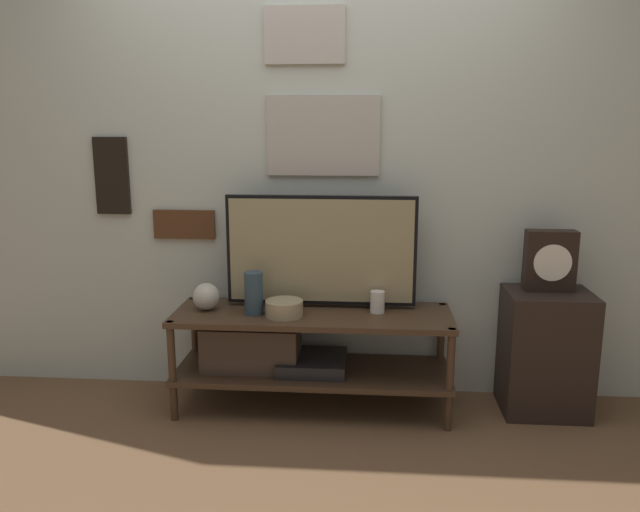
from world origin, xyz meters
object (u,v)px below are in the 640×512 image
object	(u,v)px
television	(321,251)
vase_wide_bowl	(284,308)
vase_tall_ceramic	(254,293)
mantel_clock	(550,261)
vase_round_glass	(206,297)
candle_jar	(377,302)

from	to	relation	value
television	vase_wide_bowl	bearing A→B (deg)	-134.66
vase_tall_ceramic	mantel_clock	distance (m)	1.55
vase_round_glass	candle_jar	bearing A→B (deg)	1.39
vase_tall_ceramic	vase_round_glass	bearing A→B (deg)	168.00
candle_jar	mantel_clock	distance (m)	0.92
vase_wide_bowl	vase_tall_ceramic	world-z (taller)	vase_tall_ceramic
vase_tall_ceramic	vase_round_glass	xyz separation A→B (m)	(-0.27, 0.06, -0.04)
television	vase_tall_ceramic	world-z (taller)	television
television	vase_tall_ceramic	distance (m)	0.42
vase_wide_bowl	vase_tall_ceramic	size ratio (longest dim) A/B	0.87
vase_round_glass	candle_jar	size ratio (longest dim) A/B	1.25
vase_tall_ceramic	vase_wide_bowl	bearing A→B (deg)	-8.25
television	vase_wide_bowl	distance (m)	0.37
vase_wide_bowl	vase_tall_ceramic	xyz separation A→B (m)	(-0.16, 0.02, 0.07)
vase_tall_ceramic	vase_round_glass	world-z (taller)	vase_tall_ceramic
vase_round_glass	candle_jar	distance (m)	0.91
vase_wide_bowl	vase_round_glass	world-z (taller)	vase_round_glass
television	candle_jar	xyz separation A→B (m)	(0.30, -0.08, -0.26)
vase_wide_bowl	candle_jar	size ratio (longest dim) A/B	1.70
television	mantel_clock	xyz separation A→B (m)	(1.19, -0.01, -0.03)
television	mantel_clock	size ratio (longest dim) A/B	3.20
television	vase_wide_bowl	world-z (taller)	television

